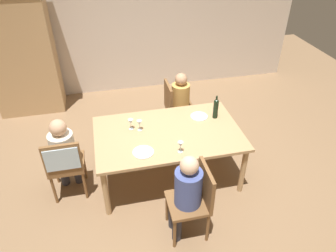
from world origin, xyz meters
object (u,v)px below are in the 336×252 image
Objects in this scene: chair_left_end at (64,162)px; wine_glass_near_left at (139,123)px; armoire_cabinet at (21,53)px; chair_near at (195,197)px; person_man_guest at (186,192)px; wine_glass_centre at (180,145)px; dining_table at (168,137)px; chair_far_right at (175,106)px; wine_bottle_tall_green at (216,108)px; dinner_plate_host at (143,152)px; person_woman_host at (182,99)px; dinner_plate_guest_left at (199,116)px; person_man_bearded at (64,151)px; wine_glass_near_right at (131,122)px.

chair_left_end is 1.04m from wine_glass_near_left.
chair_near is at bearing -57.12° from armoire_cabinet.
person_man_guest is 0.59m from wine_glass_centre.
person_man_guest reaches higher than dining_table.
chair_far_right is 0.93m from wine_bottle_tall_green.
wine_glass_near_left is (-0.69, -0.83, 0.32)m from chair_far_right.
dinner_plate_host is at bearing -28.96° from chair_far_right.
person_man_guest is at bearing 90.00° from chair_near.
dinner_plate_host is (-0.83, -1.30, 0.12)m from person_woman_host.
person_woman_host is 1.55m from dinner_plate_host.
person_woman_host is 1.18m from wine_glass_near_left.
dinner_plate_guest_left is at bearing 8.59° from wine_glass_near_left.
wine_bottle_tall_green reaches higher than chair_near.
chair_near is 1.73m from person_man_bearded.
wine_glass_near_right is 0.97m from dinner_plate_guest_left.
armoire_cabinet is at bearing 140.90° from dinner_plate_guest_left.
dining_table is 12.70× the size of wine_glass_near_left.
wine_glass_near_right is 0.63× the size of dinner_plate_guest_left.
chair_left_end is 1.55m from person_man_guest.
dining_table is 0.97m from person_man_guest.
dinner_plate_host is at bearing -32.62° from person_woman_host.
dinner_plate_guest_left is (2.55, -2.07, -0.35)m from armoire_cabinet.
dining_table is 0.78m from wine_bottle_tall_green.
armoire_cabinet reaches higher than dining_table.
wine_glass_centre is 1.00× the size of wine_glass_near_right.
wine_glass_near_left is 0.87m from dinner_plate_guest_left.
dinner_plate_host is at bearing 169.01° from wine_glass_centre.
chair_left_end is 0.96m from wine_glass_near_right.
chair_left_end is 0.98m from dinner_plate_host.
person_man_bearded is (-1.66, -0.94, 0.12)m from chair_far_right.
person_man_guest is 4.71× the size of dinner_plate_guest_left.
wine_glass_centre is at bearing -53.79° from wine_glass_near_left.
person_man_bearded is (-1.78, -0.94, 0.02)m from person_woman_host.
chair_near is 6.17× the size of wine_glass_near_right.
person_man_bearded reaches higher than wine_glass_near_right.
wine_glass_centre is (-0.66, -0.62, -0.05)m from wine_bottle_tall_green.
dining_table is 2.06× the size of chair_far_right.
chair_near is 0.85× the size of person_woman_host.
chair_left_end is at bearing 167.43° from dinner_plate_host.
person_man_guest is 7.49× the size of wine_glass_near_left.
wine_glass_near_right is (-0.79, -0.78, 0.32)m from chair_far_right.
dining_table is at bearing -48.77° from armoire_cabinet.
armoire_cabinet reaches higher than chair_left_end.
dinner_plate_guest_left is at bearing 13.29° from chair_far_right.
chair_near is 1.37m from wine_bottle_tall_green.
dinner_plate_host is (-0.35, 0.63, 0.10)m from person_man_guest.
person_woman_host is (0.45, 0.96, -0.04)m from dining_table.
dining_table is 12.70× the size of wine_glass_near_right.
armoire_cabinet is at bearing -118.75° from person_woman_host.
wine_bottle_tall_green reaches higher than dinner_plate_guest_left.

